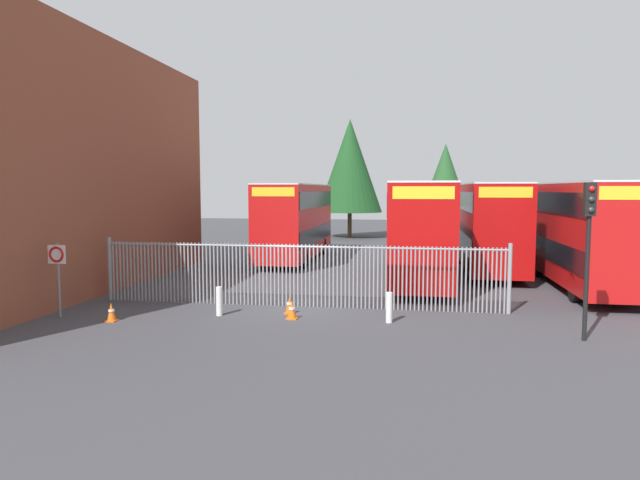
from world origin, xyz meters
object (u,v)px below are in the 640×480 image
Objects in this scene: speed_limit_sign_post at (57,263)px; traffic_cone_near_kerb at (292,310)px; double_decker_bus_behind_fence_left at (583,230)px; bollard_center_front at (389,307)px; traffic_light_kerbside at (589,232)px; double_decker_bus_far_back at (296,219)px; double_decker_bus_near_gate at (421,228)px; double_decker_bus_behind_fence_right at (487,223)px; traffic_cone_by_gate at (111,312)px; bollard_near_left at (219,301)px; traffic_cone_mid_forecourt at (290,305)px.

traffic_cone_near_kerb is at bearing 7.87° from speed_limit_sign_post.
double_decker_bus_behind_fence_left is 11.03m from bollard_center_front.
bollard_center_front is at bearing 166.97° from traffic_light_kerbside.
bollard_center_front is (6.03, -14.75, -1.95)m from double_decker_bus_far_back.
double_decker_bus_near_gate is at bearing 63.07° from traffic_cone_near_kerb.
traffic_cone_by_gate is (-12.99, -13.37, -2.13)m from double_decker_bus_behind_fence_right.
speed_limit_sign_post is (-4.98, -1.13, 1.30)m from bollard_near_left.
bollard_center_front is 0.22× the size of traffic_light_kerbside.
traffic_cone_near_kerb is at bearing -78.68° from double_decker_bus_far_back.
double_decker_bus_near_gate is 1.00× the size of double_decker_bus_behind_fence_left.
bollard_near_left is 5.27m from speed_limit_sign_post.
double_decker_bus_near_gate is 10.26m from traffic_light_kerbside.
traffic_cone_near_kerb is (2.45, -0.10, -0.19)m from bollard_near_left.
traffic_cone_by_gate is at bearing -5.74° from speed_limit_sign_post.
bollard_near_left is at bearing -129.50° from double_decker_bus_behind_fence_right.
double_decker_bus_far_back reaches higher than traffic_cone_near_kerb.
traffic_cone_mid_forecourt is (-3.31, 0.74, -0.19)m from bollard_center_front.
traffic_light_kerbside is (4.31, -9.29, 0.56)m from double_decker_bus_near_gate.
traffic_light_kerbside is at bearing -13.03° from bollard_center_front.
traffic_cone_mid_forecourt is at bearing 107.71° from traffic_cone_near_kerb.
double_decker_bus_far_back is 18.32× the size of traffic_cone_by_gate.
double_decker_bus_behind_fence_left reaches higher than traffic_light_kerbside.
double_decker_bus_near_gate and double_decker_bus_behind_fence_right have the same top height.
double_decker_bus_behind_fence_right is at bearing 126.33° from double_decker_bus_behind_fence_left.
traffic_cone_by_gate is 5.63m from traffic_cone_mid_forecourt.
traffic_cone_by_gate is 0.25× the size of speed_limit_sign_post.
bollard_near_left is 2.31m from traffic_cone_mid_forecourt.
bollard_center_front is 0.40× the size of speed_limit_sign_post.
double_decker_bus_behind_fence_left is (6.66, -0.39, 0.00)m from double_decker_bus_near_gate.
double_decker_bus_behind_fence_right is 18.32× the size of traffic_cone_mid_forecourt.
double_decker_bus_behind_fence_left and double_decker_bus_far_back have the same top height.
bollard_near_left is (0.50, -14.66, -1.95)m from double_decker_bus_far_back.
double_decker_bus_behind_fence_right is at bearing 70.04° from bollard_center_front.
traffic_cone_near_kerb is at bearing -179.71° from bollard_center_front.
speed_limit_sign_post is (-14.91, -13.17, -0.65)m from double_decker_bus_behind_fence_right.
bollard_center_front is 8.67m from traffic_cone_by_gate.
double_decker_bus_near_gate is at bearing -43.48° from double_decker_bus_far_back.
traffic_cone_by_gate is at bearing -171.80° from bollard_center_front.
double_decker_bus_behind_fence_left is at bearing -53.67° from double_decker_bus_behind_fence_right.
traffic_cone_near_kerb is at bearing 171.75° from traffic_light_kerbside.
traffic_light_kerbside is (13.92, 0.00, 2.70)m from traffic_cone_by_gate.
double_decker_bus_far_back is at bearing 80.90° from traffic_cone_by_gate.
traffic_light_kerbside reaches higher than traffic_cone_by_gate.
double_decker_bus_behind_fence_left reaches higher than traffic_cone_near_kerb.
bollard_center_front is at bearing -0.87° from bollard_near_left.
bollard_center_front is 1.61× the size of traffic_cone_mid_forecourt.
double_decker_bus_near_gate reaches higher than traffic_cone_by_gate.
double_decker_bus_behind_fence_right is at bearing 55.89° from traffic_cone_mid_forecourt.
traffic_cone_mid_forecourt is (2.21, 0.65, -0.19)m from bollard_near_left.
traffic_light_kerbside is at bearing -8.25° from traffic_cone_near_kerb.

